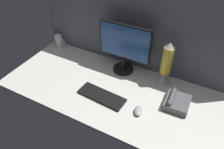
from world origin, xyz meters
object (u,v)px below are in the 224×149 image
Objects in this scene: keyboard at (102,96)px; mug_ceramic_white at (59,41)px; lava_lamp at (166,67)px; mouse at (138,111)px; monitor at (124,46)px; desk_phone at (177,102)px.

mug_ceramic_white is (-73.71, 42.49, 4.99)cm from keyboard.
mug_ceramic_white is at bearing 177.66° from lava_lamp.
mug_ceramic_white is at bearing 142.46° from mouse.
monitor is 36.73cm from lava_lamp.
keyboard is 3.85× the size of mouse.
lava_lamp reaches higher than mouse.
mouse is at bearing -22.68° from mug_ceramic_white.
desk_phone reaches higher than mouse.
monitor is 44.61cm from keyboard.
lava_lamp is at bearing 129.11° from desk_phone.
desk_phone is at bearing -10.99° from mug_ceramic_white.
mouse is 0.49× the size of desk_phone.
mouse is (30.46, -1.04, 0.70)cm from keyboard.
lava_lamp is at bearing 66.95° from mouse.
lava_lamp is at bearing -0.28° from monitor.
lava_lamp is 28.77cm from desk_phone.
monitor is at bearing 179.72° from lava_lamp.
lava_lamp is (5.62, 39.05, 14.24)cm from mouse.
mug_ceramic_white is (-104.17, 43.53, 4.29)cm from mouse.
mug_ceramic_white is 110.33cm from lava_lamp.
mug_ceramic_white reaches higher than desk_phone.
mouse is 0.25× the size of lava_lamp.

